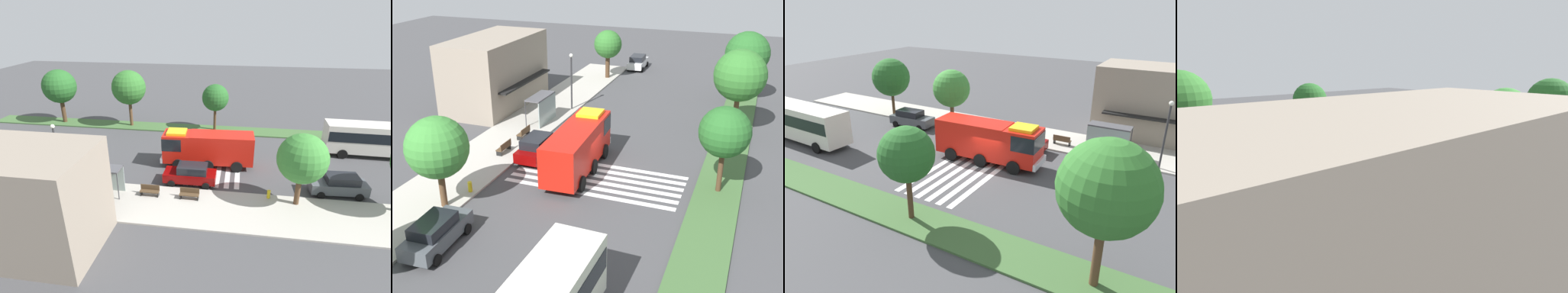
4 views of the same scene
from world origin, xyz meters
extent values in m
plane|color=#424244|center=(0.00, 0.00, 0.00)|extent=(120.00, 120.00, 0.00)
cube|color=#ADA89E|center=(0.00, 9.36, 0.07)|extent=(60.00, 5.35, 0.14)
cube|color=#3D6033|center=(0.00, -8.19, 0.07)|extent=(60.00, 3.00, 0.14)
cube|color=silver|center=(-3.57, 0.00, 0.01)|extent=(0.45, 12.04, 0.01)
cube|color=silver|center=(-2.67, 0.00, 0.01)|extent=(0.45, 12.04, 0.01)
cube|color=silver|center=(-1.77, 0.00, 0.01)|extent=(0.45, 12.04, 0.01)
cube|color=silver|center=(-0.87, 0.00, 0.01)|extent=(0.45, 12.04, 0.01)
cube|color=silver|center=(0.03, 0.00, 0.01)|extent=(0.45, 12.04, 0.01)
cube|color=silver|center=(0.93, 0.00, 0.01)|extent=(0.45, 12.04, 0.01)
cube|color=red|center=(2.47, 1.89, 1.94)|extent=(2.73, 2.58, 2.78)
cube|color=red|center=(-1.88, 1.69, 1.96)|extent=(6.22, 2.75, 2.82)
cube|color=black|center=(2.86, 1.91, 2.49)|extent=(2.00, 2.57, 1.22)
cube|color=silver|center=(3.88, 1.96, 0.80)|extent=(0.36, 2.47, 0.50)
cube|color=yellow|center=(2.47, 1.89, 3.45)|extent=(1.91, 1.81, 0.24)
cylinder|color=black|center=(2.15, 3.11, 0.55)|extent=(1.11, 0.35, 1.10)
cylinder|color=black|center=(2.27, 0.65, 0.55)|extent=(1.11, 0.35, 1.10)
cylinder|color=black|center=(-3.47, 2.85, 0.55)|extent=(1.11, 0.35, 1.10)
cylinder|color=black|center=(-3.35, 0.38, 0.55)|extent=(1.11, 0.35, 1.10)
cylinder|color=black|center=(-0.72, 2.97, 0.55)|extent=(1.11, 0.35, 1.10)
cylinder|color=black|center=(-0.61, 0.51, 0.55)|extent=(1.11, 0.35, 1.10)
cube|color=#474C51|center=(-11.93, 5.49, 0.74)|extent=(4.70, 2.03, 0.85)
cube|color=black|center=(-12.16, 5.48, 1.48)|extent=(2.66, 1.71, 0.62)
cylinder|color=black|center=(-10.46, 6.46, 0.32)|extent=(0.65, 0.25, 0.64)
cylinder|color=black|center=(-10.36, 4.67, 0.32)|extent=(0.65, 0.25, 0.64)
cylinder|color=black|center=(-13.50, 6.30, 0.32)|extent=(0.65, 0.25, 0.64)
cylinder|color=black|center=(-13.40, 4.51, 0.32)|extent=(0.65, 0.25, 0.64)
cube|color=#720505|center=(0.60, 5.49, 0.71)|extent=(4.64, 1.94, 0.78)
cube|color=black|center=(0.37, 5.49, 1.45)|extent=(2.60, 1.69, 0.69)
cylinder|color=black|center=(2.11, 6.45, 0.32)|extent=(0.64, 0.23, 0.64)
cylinder|color=black|center=(2.14, 4.57, 0.32)|extent=(0.64, 0.23, 0.64)
cylinder|color=black|center=(-0.93, 6.41, 0.32)|extent=(0.64, 0.23, 0.64)
cylinder|color=black|center=(-0.91, 4.53, 0.32)|extent=(0.64, 0.23, 0.64)
cube|color=silver|center=(-18.36, -3.01, 1.99)|extent=(11.68, 2.87, 2.99)
cube|color=black|center=(-18.36, -3.01, 2.35)|extent=(11.45, 2.92, 1.07)
cylinder|color=black|center=(-22.39, -1.62, 0.50)|extent=(1.01, 0.33, 1.00)
cylinder|color=black|center=(-14.34, -4.40, 0.50)|extent=(1.01, 0.33, 1.00)
cylinder|color=black|center=(-14.27, -1.85, 0.50)|extent=(1.01, 0.33, 1.00)
cube|color=#4C4C51|center=(7.53, 8.56, 2.54)|extent=(3.50, 1.40, 0.12)
cube|color=#8C9E99|center=(7.53, 7.90, 1.34)|extent=(3.50, 0.08, 2.40)
cylinder|color=#333338|center=(5.83, 9.21, 1.34)|extent=(0.08, 0.08, 2.40)
cylinder|color=#333338|center=(9.23, 9.21, 1.34)|extent=(0.08, 0.08, 2.40)
cube|color=#4C3823|center=(3.53, 8.29, 0.55)|extent=(1.60, 0.50, 0.08)
cube|color=#4C3823|center=(3.53, 8.07, 0.82)|extent=(1.60, 0.06, 0.45)
cube|color=black|center=(2.81, 8.29, 0.33)|extent=(0.08, 0.45, 0.37)
cube|color=black|center=(4.25, 8.29, 0.33)|extent=(0.08, 0.45, 0.37)
cube|color=#4C3823|center=(0.20, 8.29, 0.55)|extent=(1.60, 0.50, 0.08)
cube|color=#4C3823|center=(0.20, 8.07, 0.82)|extent=(1.60, 0.06, 0.45)
cube|color=black|center=(-0.52, 8.29, 0.33)|extent=(0.08, 0.45, 0.37)
cube|color=black|center=(0.92, 8.29, 0.33)|extent=(0.08, 0.45, 0.37)
cylinder|color=#2D2D30|center=(11.85, 7.29, 2.69)|extent=(0.16, 0.16, 5.10)
sphere|color=white|center=(11.85, 7.29, 5.42)|extent=(0.36, 0.36, 0.36)
cube|color=gray|center=(10.78, 14.97, 3.43)|extent=(11.71, 5.86, 6.87)
cube|color=black|center=(10.78, 11.64, 2.80)|extent=(9.37, 0.80, 0.16)
cylinder|color=#47301E|center=(-16.59, 7.69, 1.54)|extent=(0.33, 0.33, 2.80)
sphere|color=#235B23|center=(-16.59, 7.69, 4.41)|extent=(4.21, 4.21, 4.21)
cylinder|color=#513823|center=(-8.31, 7.69, 1.46)|extent=(0.41, 0.41, 2.63)
sphere|color=#387F33|center=(-8.31, 7.69, 4.11)|extent=(3.82, 3.82, 3.82)
cylinder|color=#47301E|center=(-0.32, -8.19, 1.65)|extent=(0.34, 0.34, 3.02)
sphere|color=#235B23|center=(-0.32, -8.19, 4.32)|extent=(3.32, 3.32, 3.32)
cylinder|color=#513823|center=(10.79, -8.19, 1.92)|extent=(0.42, 0.42, 3.55)
sphere|color=#2D6B28|center=(10.79, -8.19, 5.21)|extent=(4.34, 4.34, 4.34)
cylinder|color=gold|center=(-6.19, 7.19, 0.49)|extent=(0.28, 0.28, 0.70)
camera|label=1|loc=(-3.55, 29.72, 14.31)|focal=28.84mm
camera|label=2|loc=(-29.84, -9.96, 15.56)|focal=44.31mm
camera|label=3|loc=(13.22, -22.63, 12.56)|focal=33.82mm
camera|label=4|loc=(16.15, 20.41, 7.83)|focal=30.37mm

